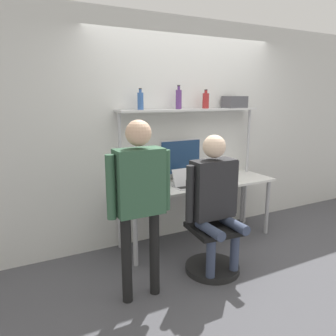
{
  "coord_description": "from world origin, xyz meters",
  "views": [
    {
      "loc": [
        -2.1,
        -2.92,
        1.78
      ],
      "look_at": [
        -0.67,
        -0.18,
        1.1
      ],
      "focal_mm": 35.0,
      "sensor_mm": 36.0,
      "label": 1
    }
  ],
  "objects": [
    {
      "name": "person_standing",
      "position": [
        -1.09,
        -0.46,
        1.01
      ],
      "size": [
        0.58,
        0.22,
        1.59
      ],
      "color": "black",
      "rests_on": "ground_plane"
    },
    {
      "name": "ground_plane",
      "position": [
        0.0,
        0.0,
        0.0
      ],
      "size": [
        12.0,
        12.0,
        0.0
      ],
      "primitive_type": "plane",
      "color": "#4C4C51"
    },
    {
      "name": "shelf_unit",
      "position": [
        0.0,
        0.5,
        1.4
      ],
      "size": [
        1.87,
        0.24,
        1.63
      ],
      "color": "silver",
      "rests_on": "ground_plane"
    },
    {
      "name": "bottle_blue",
      "position": [
        -0.66,
        0.5,
        1.73
      ],
      "size": [
        0.07,
        0.07,
        0.23
      ],
      "color": "#335999",
      "rests_on": "shelf_unit"
    },
    {
      "name": "person_seated",
      "position": [
        -0.26,
        -0.39,
        0.84
      ],
      "size": [
        0.61,
        0.47,
        1.42
      ],
      "color": "#38425B",
      "rests_on": "ground_plane"
    },
    {
      "name": "desk",
      "position": [
        0.0,
        0.33,
        0.67
      ],
      "size": [
        1.97,
        0.61,
        0.75
      ],
      "color": "silver",
      "rests_on": "ground_plane"
    },
    {
      "name": "bottle_purple",
      "position": [
        -0.18,
        0.5,
        1.75
      ],
      "size": [
        0.07,
        0.07,
        0.27
      ],
      "color": "#593372",
      "rests_on": "shelf_unit"
    },
    {
      "name": "laptop",
      "position": [
        -0.23,
        0.24,
        0.81
      ],
      "size": [
        0.28,
        0.22,
        0.2
      ],
      "color": "silver",
      "rests_on": "desk"
    },
    {
      "name": "monitor",
      "position": [
        -0.15,
        0.48,
        1.03
      ],
      "size": [
        0.55,
        0.22,
        0.52
      ],
      "color": "#B7B7BC",
      "rests_on": "desk"
    },
    {
      "name": "cell_phone",
      "position": [
        -0.0,
        0.19,
        0.75
      ],
      "size": [
        0.07,
        0.15,
        0.01
      ],
      "color": "black",
      "rests_on": "desk"
    },
    {
      "name": "wall_back",
      "position": [
        0.0,
        0.66,
        1.35
      ],
      "size": [
        8.0,
        0.06,
        2.7
      ],
      "color": "silver",
      "rests_on": "ground_plane"
    },
    {
      "name": "bottle_red",
      "position": [
        0.21,
        0.5,
        1.73
      ],
      "size": [
        0.08,
        0.08,
        0.23
      ],
      "color": "maroon",
      "rests_on": "shelf_unit"
    },
    {
      "name": "storage_box",
      "position": [
        0.66,
        0.5,
        1.7
      ],
      "size": [
        0.28,
        0.2,
        0.15
      ],
      "color": "#4C4C51",
      "rests_on": "shelf_unit"
    },
    {
      "name": "office_chair",
      "position": [
        -0.26,
        -0.34,
        0.29
      ],
      "size": [
        0.56,
        0.56,
        0.94
      ],
      "color": "black",
      "rests_on": "ground_plane"
    }
  ]
}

